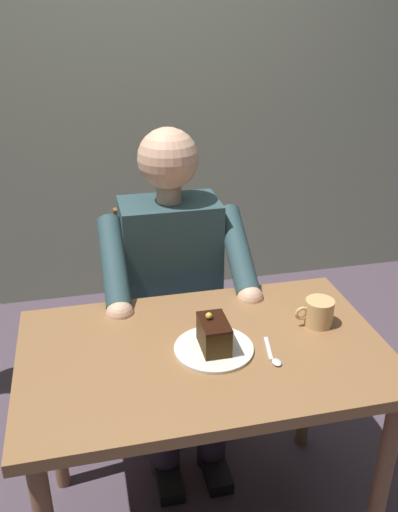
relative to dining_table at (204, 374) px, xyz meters
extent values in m
cube|color=#A5AC8E|center=(0.00, -1.75, 0.87)|extent=(6.40, 0.12, 3.00)
cube|color=brown|center=(0.00, 0.00, 0.08)|extent=(1.07, 0.66, 0.04)
cylinder|color=brown|center=(-0.47, 0.27, -0.27)|extent=(0.05, 0.05, 0.70)
cylinder|color=brown|center=(-0.47, -0.27, -0.27)|extent=(0.05, 0.05, 0.70)
cylinder|color=brown|center=(0.47, -0.27, -0.27)|extent=(0.05, 0.05, 0.70)
cube|color=brown|center=(0.00, -0.57, -0.21)|extent=(0.42, 0.42, 0.04)
cube|color=brown|center=(0.00, -0.76, 0.04)|extent=(0.38, 0.04, 0.45)
cylinder|color=brown|center=(-0.18, -0.39, -0.42)|extent=(0.04, 0.04, 0.42)
cylinder|color=brown|center=(0.18, -0.39, -0.42)|extent=(0.04, 0.04, 0.42)
cylinder|color=brown|center=(-0.18, -0.75, -0.42)|extent=(0.04, 0.04, 0.42)
cylinder|color=brown|center=(0.18, -0.75, -0.42)|extent=(0.04, 0.04, 0.42)
cube|color=#2C464B|center=(0.00, -0.55, 0.08)|extent=(0.36, 0.22, 0.54)
sphere|color=#DEAA86|center=(0.00, -0.55, 0.51)|extent=(0.21, 0.21, 0.21)
cylinder|color=#DEAA86|center=(0.00, -0.55, 0.38)|extent=(0.09, 0.09, 0.06)
cylinder|color=#2C464B|center=(-0.22, -0.41, 0.20)|extent=(0.08, 0.33, 0.26)
sphere|color=#DEAA86|center=(-0.22, -0.25, 0.09)|extent=(0.09, 0.09, 0.09)
cylinder|color=#2C464B|center=(0.22, -0.41, 0.20)|extent=(0.08, 0.33, 0.26)
sphere|color=#DEAA86|center=(0.22, -0.25, 0.09)|extent=(0.09, 0.09, 0.09)
cylinder|color=#312331|center=(-0.09, -0.43, -0.21)|extent=(0.13, 0.38, 0.14)
cylinder|color=#312331|center=(0.09, -0.43, -0.21)|extent=(0.13, 0.38, 0.14)
cylinder|color=#312331|center=(-0.09, -0.25, -0.43)|extent=(0.11, 0.11, 0.40)
cube|color=black|center=(-0.09, -0.19, -0.60)|extent=(0.09, 0.22, 0.05)
cylinder|color=#312331|center=(0.09, -0.25, -0.43)|extent=(0.11, 0.11, 0.40)
cube|color=black|center=(0.09, -0.19, -0.60)|extent=(0.09, 0.22, 0.05)
cylinder|color=silver|center=(-0.02, 0.01, 0.10)|extent=(0.23, 0.23, 0.01)
cube|color=#3A260D|center=(-0.02, 0.01, 0.14)|extent=(0.08, 0.12, 0.08)
cube|color=black|center=(-0.02, 0.01, 0.19)|extent=(0.08, 0.12, 0.01)
sphere|color=gold|center=(-0.01, 0.00, 0.20)|extent=(0.02, 0.02, 0.02)
cylinder|color=tan|center=(-0.38, -0.05, 0.14)|extent=(0.09, 0.09, 0.08)
torus|color=tan|center=(-0.32, -0.05, 0.14)|extent=(0.05, 0.01, 0.05)
cylinder|color=black|center=(-0.38, -0.05, 0.17)|extent=(0.08, 0.08, 0.01)
cube|color=silver|center=(-0.18, 0.05, 0.10)|extent=(0.03, 0.11, 0.01)
ellipsoid|color=silver|center=(-0.18, 0.12, 0.10)|extent=(0.03, 0.04, 0.01)
camera|label=1|loc=(0.31, 1.27, 1.02)|focal=38.21mm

